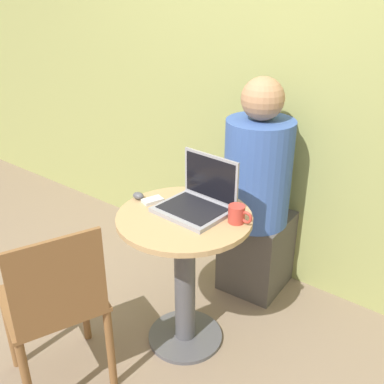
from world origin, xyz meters
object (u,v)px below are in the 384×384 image
at_px(laptop, 198,200).
at_px(cell_phone, 153,200).
at_px(chair_empty, 56,307).
at_px(person_seated, 260,206).

distance_m(laptop, cell_phone, 0.23).
bearing_deg(chair_empty, person_seated, 76.62).
bearing_deg(cell_phone, laptop, 18.70).
bearing_deg(person_seated, chair_empty, -103.38).
relative_size(laptop, cell_phone, 2.97).
height_order(laptop, person_seated, person_seated).
relative_size(cell_phone, person_seated, 0.09).
bearing_deg(cell_phone, person_seated, 68.01).
bearing_deg(chair_empty, laptop, 68.73).
relative_size(cell_phone, chair_empty, 0.13).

